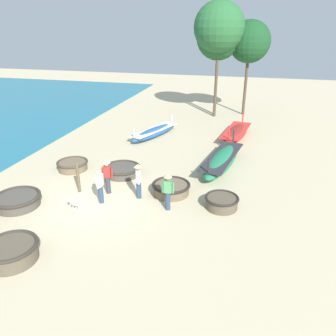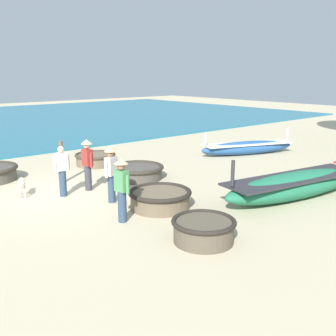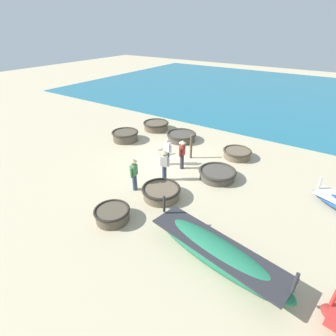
{
  "view_description": "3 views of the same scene",
  "coord_description": "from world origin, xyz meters",
  "px_view_note": "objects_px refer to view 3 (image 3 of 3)",
  "views": [
    {
      "loc": [
        6.37,
        -11.59,
        7.28
      ],
      "look_at": [
        2.85,
        2.18,
        1.02
      ],
      "focal_mm": 35.0,
      "sensor_mm": 36.0,
      "label": 1
    },
    {
      "loc": [
        11.31,
        -5.13,
        3.72
      ],
      "look_at": [
        2.72,
        2.25,
        0.98
      ],
      "focal_mm": 42.0,
      "sensor_mm": 36.0,
      "label": 2
    },
    {
      "loc": [
        11.18,
        7.43,
        7.13
      ],
      "look_at": [
        2.16,
        1.27,
        0.99
      ],
      "focal_mm": 28.0,
      "sensor_mm": 36.0,
      "label": 3
    }
  ],
  "objects_px": {
    "coracle_beside_post": "(112,214)",
    "mooring_post_shoreline": "(191,147)",
    "fisherman_crouching": "(182,153)",
    "fisherman_standing_right": "(167,151)",
    "fisherman_standing_left": "(134,172)",
    "coracle_tilted": "(156,125)",
    "coracle_front_left": "(125,135)",
    "coracle_nearest": "(181,136)",
    "coracle_center": "(161,192)",
    "dog": "(162,149)",
    "coracle_upturned": "(217,174)",
    "coracle_front_right": "(237,153)",
    "long_boat_green_hull": "(216,252)",
    "fisherman_with_hat": "(164,163)"
  },
  "relations": [
    {
      "from": "coracle_front_right",
      "to": "coracle_center",
      "type": "xyz_separation_m",
      "value": [
        5.85,
        -1.36,
        0.02
      ]
    },
    {
      "from": "fisherman_crouching",
      "to": "fisherman_standing_right",
      "type": "height_order",
      "value": "fisherman_crouching"
    },
    {
      "from": "coracle_nearest",
      "to": "fisherman_standing_left",
      "type": "distance_m",
      "value": 6.57
    },
    {
      "from": "coracle_front_left",
      "to": "dog",
      "type": "bearing_deg",
      "value": 83.15
    },
    {
      "from": "coracle_nearest",
      "to": "fisherman_standing_left",
      "type": "height_order",
      "value": "fisherman_standing_left"
    },
    {
      "from": "coracle_tilted",
      "to": "dog",
      "type": "relative_size",
      "value": 2.89
    },
    {
      "from": "coracle_nearest",
      "to": "long_boat_green_hull",
      "type": "bearing_deg",
      "value": 38.21
    },
    {
      "from": "coracle_nearest",
      "to": "coracle_tilted",
      "type": "bearing_deg",
      "value": -104.21
    },
    {
      "from": "coracle_tilted",
      "to": "mooring_post_shoreline",
      "type": "bearing_deg",
      "value": 59.9
    },
    {
      "from": "dog",
      "to": "mooring_post_shoreline",
      "type": "distance_m",
      "value": 1.8
    },
    {
      "from": "coracle_tilted",
      "to": "fisherman_standing_right",
      "type": "xyz_separation_m",
      "value": [
        4.06,
        3.83,
        0.52
      ]
    },
    {
      "from": "dog",
      "to": "coracle_tilted",
      "type": "bearing_deg",
      "value": -138.48
    },
    {
      "from": "coracle_center",
      "to": "fisherman_standing_left",
      "type": "relative_size",
      "value": 1.07
    },
    {
      "from": "coracle_front_left",
      "to": "fisherman_standing_right",
      "type": "relative_size",
      "value": 1.15
    },
    {
      "from": "coracle_tilted",
      "to": "dog",
      "type": "height_order",
      "value": "coracle_tilted"
    },
    {
      "from": "coracle_center",
      "to": "fisherman_standing_right",
      "type": "xyz_separation_m",
      "value": [
        -2.8,
        -1.57,
        0.55
      ]
    },
    {
      "from": "long_boat_green_hull",
      "to": "fisherman_with_hat",
      "type": "xyz_separation_m",
      "value": [
        -3.29,
        -4.42,
        0.54
      ]
    },
    {
      "from": "dog",
      "to": "coracle_center",
      "type": "bearing_deg",
      "value": 34.95
    },
    {
      "from": "coracle_beside_post",
      "to": "coracle_center",
      "type": "distance_m",
      "value": 2.52
    },
    {
      "from": "coracle_upturned",
      "to": "fisherman_with_hat",
      "type": "xyz_separation_m",
      "value": [
        1.68,
        -2.16,
        0.69
      ]
    },
    {
      "from": "coracle_beside_post",
      "to": "coracle_center",
      "type": "xyz_separation_m",
      "value": [
        -2.41,
        0.71,
        -0.0
      ]
    },
    {
      "from": "coracle_nearest",
      "to": "fisherman_with_hat",
      "type": "relative_size",
      "value": 1.19
    },
    {
      "from": "coracle_front_right",
      "to": "fisherman_standing_left",
      "type": "height_order",
      "value": "fisherman_standing_left"
    },
    {
      "from": "fisherman_standing_right",
      "to": "fisherman_standing_left",
      "type": "distance_m",
      "value": 3.01
    },
    {
      "from": "coracle_front_right",
      "to": "fisherman_standing_left",
      "type": "relative_size",
      "value": 1.0
    },
    {
      "from": "fisherman_standing_left",
      "to": "coracle_nearest",
      "type": "bearing_deg",
      "value": -168.09
    },
    {
      "from": "coracle_tilted",
      "to": "coracle_front_left",
      "type": "height_order",
      "value": "coracle_front_left"
    },
    {
      "from": "fisherman_with_hat",
      "to": "mooring_post_shoreline",
      "type": "distance_m",
      "value": 2.93
    },
    {
      "from": "fisherman_standing_left",
      "to": "dog",
      "type": "distance_m",
      "value": 4.03
    },
    {
      "from": "coracle_upturned",
      "to": "coracle_nearest",
      "type": "xyz_separation_m",
      "value": [
        -3.2,
        -4.17,
        0.02
      ]
    },
    {
      "from": "coracle_front_right",
      "to": "mooring_post_shoreline",
      "type": "xyz_separation_m",
      "value": [
        1.6,
        -2.24,
        0.46
      ]
    },
    {
      "from": "coracle_front_right",
      "to": "coracle_center",
      "type": "relative_size",
      "value": 0.93
    },
    {
      "from": "coracle_upturned",
      "to": "long_boat_green_hull",
      "type": "relative_size",
      "value": 0.35
    },
    {
      "from": "coracle_beside_post",
      "to": "mooring_post_shoreline",
      "type": "height_order",
      "value": "mooring_post_shoreline"
    },
    {
      "from": "coracle_center",
      "to": "coracle_nearest",
      "type": "bearing_deg",
      "value": -156.01
    },
    {
      "from": "fisherman_crouching",
      "to": "fisherman_with_hat",
      "type": "relative_size",
      "value": 1.0
    },
    {
      "from": "coracle_center",
      "to": "fisherman_standing_right",
      "type": "distance_m",
      "value": 3.26
    },
    {
      "from": "coracle_center",
      "to": "coracle_nearest",
      "type": "height_order",
      "value": "coracle_center"
    },
    {
      "from": "coracle_beside_post",
      "to": "mooring_post_shoreline",
      "type": "relative_size",
      "value": 1.0
    },
    {
      "from": "fisherman_standing_left",
      "to": "mooring_post_shoreline",
      "type": "xyz_separation_m",
      "value": [
        -4.45,
        0.52,
        -0.23
      ]
    },
    {
      "from": "fisherman_with_hat",
      "to": "fisherman_standing_left",
      "type": "distance_m",
      "value": 1.66
    },
    {
      "from": "coracle_beside_post",
      "to": "coracle_front_right",
      "type": "height_order",
      "value": "coracle_beside_post"
    },
    {
      "from": "coracle_tilted",
      "to": "fisherman_standing_left",
      "type": "xyz_separation_m",
      "value": [
        7.07,
        3.99,
        0.64
      ]
    },
    {
      "from": "fisherman_crouching",
      "to": "coracle_beside_post",
      "type": "bearing_deg",
      "value": -0.62
    },
    {
      "from": "fisherman_crouching",
      "to": "mooring_post_shoreline",
      "type": "relative_size",
      "value": 1.14
    },
    {
      "from": "coracle_front_left",
      "to": "fisherman_with_hat",
      "type": "distance_m",
      "value": 5.85
    },
    {
      "from": "fisherman_with_hat",
      "to": "fisherman_standing_left",
      "type": "relative_size",
      "value": 1.0
    },
    {
      "from": "coracle_center",
      "to": "fisherman_standing_left",
      "type": "bearing_deg",
      "value": -81.9
    },
    {
      "from": "long_boat_green_hull",
      "to": "coracle_front_left",
      "type": "bearing_deg",
      "value": -122.09
    },
    {
      "from": "coracle_center",
      "to": "long_boat_green_hull",
      "type": "xyz_separation_m",
      "value": [
        1.97,
        3.67,
        0.13
      ]
    }
  ]
}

